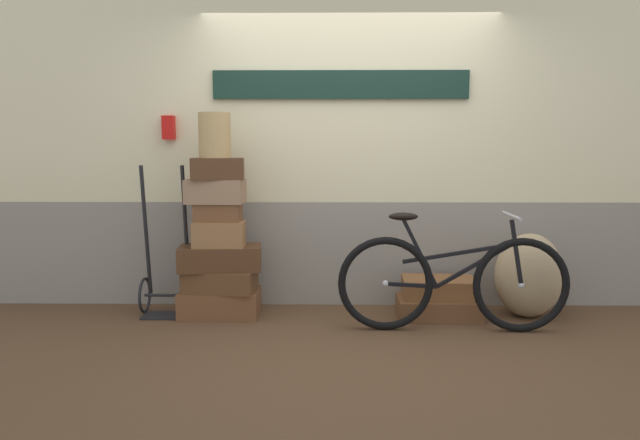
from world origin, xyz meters
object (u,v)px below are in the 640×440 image
Objects in this scene: suitcase_2 at (220,258)px; suitcase_7 at (438,307)px; bicycle at (452,282)px; suitcase_0 at (220,303)px; burlap_sack at (529,275)px; suitcase_4 at (218,212)px; suitcase_5 at (215,191)px; suitcase_3 at (219,234)px; suitcase_1 at (220,281)px; luggage_trolley at (167,281)px; suitcase_8 at (438,288)px; wicker_basket at (215,135)px; suitcase_6 at (218,169)px.

suitcase_7 is (1.79, -0.01, -0.41)m from suitcase_2.
bicycle is (1.82, -0.38, -0.11)m from suitcase_2.
burlap_sack is (2.54, -0.00, 0.24)m from suitcase_0.
suitcase_4 reaches higher than suitcase_0.
suitcase_3 is at bearing -52.88° from suitcase_5.
suitcase_1 is 1.56× the size of suitcase_4.
suitcase_3 is 0.62m from luggage_trolley.
burlap_sack is (2.52, 0.04, -0.34)m from suitcase_3.
burlap_sack is at bearing 1.73° from suitcase_5.
suitcase_8 is (1.82, -0.00, -0.79)m from suitcase_5.
suitcase_0 is 1.89m from bicycle.
suitcase_5 is at bearing 133.71° from suitcase_1.
suitcase_2 is 1.00× the size of suitcase_7.
suitcase_7 is 2.26m from luggage_trolley.
suitcase_1 is at bearing -99.31° from suitcase_2.
luggage_trolley is (-0.45, 0.07, -0.58)m from suitcase_4.
bicycle is at bearing -11.96° from suitcase_0.
wicker_basket is at bearing 168.47° from bicycle.
suitcase_8 is at bearing 86.05° from suitcase_7.
suitcase_8 is at bearing 1.81° from suitcase_5.
suitcase_3 is 0.79m from wicker_basket.
suitcase_1 is 0.46× the size of luggage_trolley.
suitcase_5 is 1.11× the size of suitcase_6.
burlap_sack is at bearing 2.77° from suitcase_7.
luggage_trolley reaches higher than suitcase_5.
suitcase_8 is 0.85× the size of burlap_sack.
suitcase_4 is 1.90m from suitcase_8.
suitcase_2 is 1.86m from bicycle.
suitcase_5 is at bearing 170.57° from suitcase_0.
wicker_basket is at bearing -65.52° from suitcase_5.
suitcase_3 is 2.55m from burlap_sack.
suitcase_5 is at bearing 125.57° from suitcase_6.
burlap_sack is (2.55, -0.01, -0.68)m from suitcase_5.
suitcase_4 is (-0.01, -0.01, 0.38)m from suitcase_2.
suitcase_6 is at bearing -179.40° from burlap_sack.
suitcase_7 is at bearing -0.72° from suitcase_3.
suitcase_5 is at bearing 144.65° from suitcase_2.
suitcase_4 reaches higher than suitcase_1.
suitcase_6 is 1.04m from luggage_trolley.
burlap_sack reaches higher than suitcase_8.
wicker_basket is at bearing 158.46° from suitcase_4.
burlap_sack reaches higher than suitcase_0.
suitcase_6 reaches higher than suitcase_7.
bicycle is (1.83, -0.37, -0.48)m from suitcase_4.
suitcase_1 is 0.83× the size of burlap_sack.
suitcase_3 is 1.13× the size of wicker_basket.
wicker_basket is at bearing -8.03° from luggage_trolley.
luggage_trolley reaches higher than burlap_sack.
suitcase_4 reaches higher than suitcase_7.
suitcase_0 is 0.97× the size of suitcase_2.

